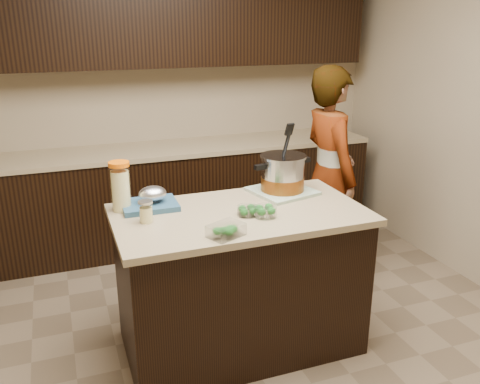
{
  "coord_description": "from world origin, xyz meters",
  "views": [
    {
      "loc": [
        -0.95,
        -2.59,
        1.96
      ],
      "look_at": [
        0.0,
        0.0,
        1.02
      ],
      "focal_mm": 38.0,
      "sensor_mm": 36.0,
      "label": 1
    }
  ],
  "objects_px": {
    "stock_pot": "(283,175)",
    "island": "(240,280)",
    "person": "(329,175)",
    "lemonade_pitcher": "(121,188)"
  },
  "relations": [
    {
      "from": "stock_pot",
      "to": "island",
      "type": "bearing_deg",
      "value": -158.29
    },
    {
      "from": "island",
      "to": "stock_pot",
      "type": "relative_size",
      "value": 3.51
    },
    {
      "from": "stock_pot",
      "to": "person",
      "type": "height_order",
      "value": "person"
    },
    {
      "from": "island",
      "to": "stock_pot",
      "type": "bearing_deg",
      "value": 31.06
    },
    {
      "from": "lemonade_pitcher",
      "to": "person",
      "type": "bearing_deg",
      "value": 14.43
    },
    {
      "from": "lemonade_pitcher",
      "to": "person",
      "type": "relative_size",
      "value": 0.17
    },
    {
      "from": "stock_pot",
      "to": "lemonade_pitcher",
      "type": "relative_size",
      "value": 1.44
    },
    {
      "from": "stock_pot",
      "to": "person",
      "type": "relative_size",
      "value": 0.25
    },
    {
      "from": "island",
      "to": "person",
      "type": "bearing_deg",
      "value": 34.66
    },
    {
      "from": "stock_pot",
      "to": "lemonade_pitcher",
      "type": "height_order",
      "value": "stock_pot"
    }
  ]
}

